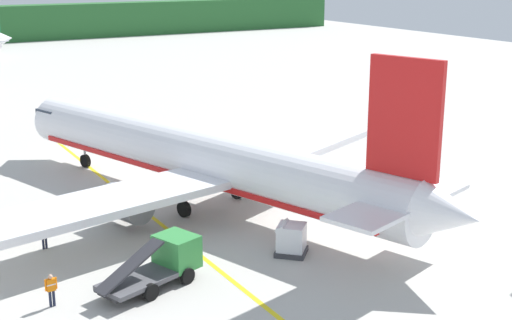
{
  "coord_description": "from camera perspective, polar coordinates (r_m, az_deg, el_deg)",
  "views": [
    {
      "loc": [
        -4.6,
        -19.65,
        16.73
      ],
      "look_at": [
        18.38,
        20.21,
        3.88
      ],
      "focal_mm": 49.99,
      "sensor_mm": 36.0,
      "label": 1
    }
  ],
  "objects": [
    {
      "name": "airliner_foreground",
      "position": [
        50.06,
        -4.38,
        0.1
      ],
      "size": [
        34.01,
        40.65,
        11.9
      ],
      "color": "white",
      "rests_on": "ground"
    },
    {
      "name": "cargo_container_near",
      "position": [
        42.28,
        2.81,
        -6.36
      ],
      "size": [
        2.5,
        2.5,
        1.97
      ],
      "color": "#333338",
      "rests_on": "ground"
    },
    {
      "name": "crew_loader_left",
      "position": [
        37.53,
        -16.07,
        -9.78
      ],
      "size": [
        0.63,
        0.26,
        1.74
      ],
      "color": "#191E33",
      "rests_on": "ground"
    },
    {
      "name": "crew_loader_right",
      "position": [
        46.16,
        -18.66,
        -5.24
      ],
      "size": [
        0.57,
        0.41,
        1.63
      ],
      "color": "#191E33",
      "rests_on": "ground"
    },
    {
      "name": "service_truck_catering",
      "position": [
        38.94,
        -7.38,
        -8.06
      ],
      "size": [
        6.35,
        3.97,
        2.56
      ],
      "color": "#338C3F",
      "rests_on": "ground"
    },
    {
      "name": "apron_guide_line",
      "position": [
        45.67,
        -6.52,
        -5.99
      ],
      "size": [
        0.3,
        60.0,
        0.01
      ],
      "primitive_type": "cube",
      "color": "yellow",
      "rests_on": "ground"
    },
    {
      "name": "crew_marshaller",
      "position": [
        44.8,
        -16.62,
        -5.57
      ],
      "size": [
        0.63,
        0.28,
        1.77
      ],
      "color": "#191E33",
      "rests_on": "ground"
    }
  ]
}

